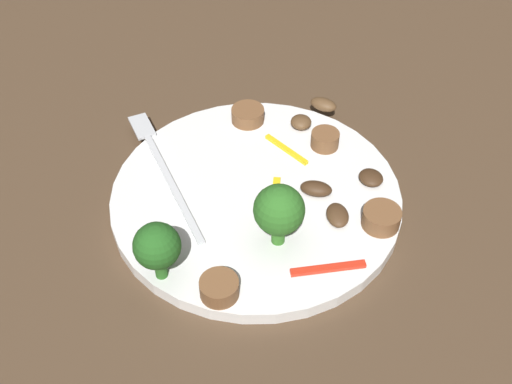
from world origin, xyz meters
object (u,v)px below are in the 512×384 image
at_px(fork, 161,163).
at_px(mushroom_0, 338,215).
at_px(sausage_slice_0, 381,218).
at_px(sausage_slice_2, 248,115).
at_px(mushroom_3, 323,104).
at_px(sausage_slice_1, 325,140).
at_px(pepper_strip_3, 328,268).
at_px(broccoli_floret_0, 283,210).
at_px(mushroom_1, 316,189).
at_px(mushroom_2, 301,122).
at_px(mushroom_4, 371,178).
at_px(plate, 256,197).
at_px(pepper_strip_0, 286,149).
at_px(pepper_strip_1, 275,198).
at_px(sausage_slice_3, 219,288).
at_px(broccoli_floret_1, 157,247).

height_order(fork, mushroom_0, mushroom_0).
xyz_separation_m(sausage_slice_0, sausage_slice_2, (0.16, 0.06, -0.00)).
relative_size(fork, sausage_slice_0, 5.65).
relative_size(sausage_slice_2, mushroom_3, 1.18).
bearing_deg(sausage_slice_2, fork, 111.30).
distance_m(sausage_slice_1, mushroom_0, 0.09).
bearing_deg(pepper_strip_3, broccoli_floret_0, 31.57).
bearing_deg(mushroom_0, fork, 49.02).
xyz_separation_m(mushroom_1, mushroom_3, (0.11, -0.05, 0.00)).
bearing_deg(mushroom_2, mushroom_4, -160.41).
bearing_deg(mushroom_2, mushroom_1, 167.54).
bearing_deg(sausage_slice_2, mushroom_1, -166.80).
bearing_deg(mushroom_3, plate, 132.11).
bearing_deg(sausage_slice_1, fork, 82.15).
distance_m(pepper_strip_0, pepper_strip_3, 0.14).
height_order(sausage_slice_0, pepper_strip_1, sausage_slice_0).
bearing_deg(plate, mushroom_1, -109.41).
relative_size(sausage_slice_0, pepper_strip_1, 0.69).
relative_size(fork, sausage_slice_2, 5.61).
xyz_separation_m(sausage_slice_1, sausage_slice_3, (-0.13, 0.14, -0.00)).
distance_m(sausage_slice_0, sausage_slice_1, 0.11).
height_order(fork, sausage_slice_3, sausage_slice_3).
xyz_separation_m(mushroom_0, pepper_strip_0, (0.09, 0.01, -0.00)).
relative_size(broccoli_floret_1, sausage_slice_3, 1.78).
bearing_deg(pepper_strip_0, mushroom_3, -49.84).
height_order(sausage_slice_0, pepper_strip_0, sausage_slice_0).
height_order(sausage_slice_3, pepper_strip_3, sausage_slice_3).
height_order(mushroom_1, pepper_strip_0, mushroom_1).
relative_size(broccoli_floret_1, sausage_slice_1, 2.02).
distance_m(broccoli_floret_0, mushroom_2, 0.15).
xyz_separation_m(mushroom_0, mushroom_3, (0.14, -0.04, 0.00)).
distance_m(broccoli_floret_1, mushroom_4, 0.21).
bearing_deg(pepper_strip_0, broccoli_floret_0, 158.18).
distance_m(fork, sausage_slice_3, 0.15).
relative_size(fork, pepper_strip_3, 3.01).
relative_size(sausage_slice_1, mushroom_2, 1.28).
distance_m(fork, mushroom_2, 0.14).
bearing_deg(sausage_slice_1, mushroom_0, 164.37).
distance_m(mushroom_3, mushroom_4, 0.11).
distance_m(sausage_slice_3, pepper_strip_1, 0.11).
xyz_separation_m(sausage_slice_0, sausage_slice_3, (-0.03, 0.15, -0.00)).
distance_m(sausage_slice_1, sausage_slice_2, 0.08).
distance_m(fork, broccoli_floret_0, 0.14).
height_order(mushroom_0, pepper_strip_3, mushroom_0).
relative_size(mushroom_2, pepper_strip_3, 0.35).
bearing_deg(sausage_slice_2, sausage_slice_3, 156.79).
height_order(sausage_slice_3, mushroom_2, sausage_slice_3).
distance_m(broccoli_floret_1, mushroom_0, 0.16).
height_order(sausage_slice_1, mushroom_2, sausage_slice_1).
height_order(broccoli_floret_0, sausage_slice_1, broccoli_floret_0).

